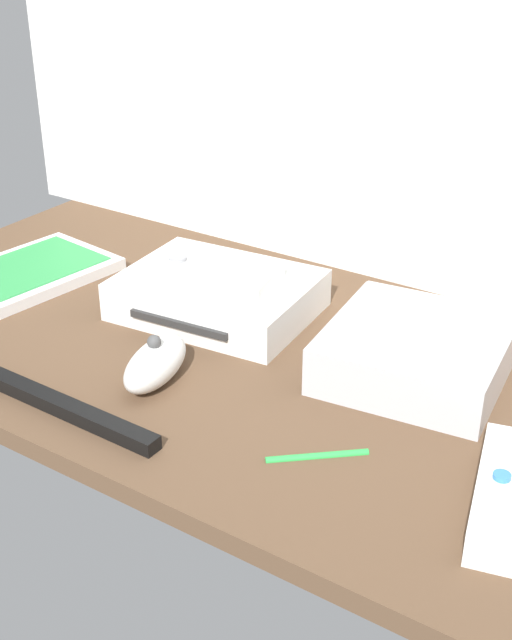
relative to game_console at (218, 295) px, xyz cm
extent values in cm
cube|color=brown|center=(8.96, -5.61, -3.20)|extent=(100.00, 48.00, 2.00)
cube|color=white|center=(8.96, 18.99, 29.80)|extent=(110.00, 1.20, 64.00)
cube|color=white|center=(0.00, 0.03, 0.00)|extent=(22.38, 17.87, 4.40)
cube|color=#2D2D2D|center=(0.75, -8.13, 0.00)|extent=(12.00, 1.70, 0.80)
cube|color=silver|center=(24.46, -0.37, 0.30)|extent=(18.87, 18.87, 5.00)
cube|color=silver|center=(24.46, -0.37, 2.95)|extent=(18.12, 18.12, 0.30)
cube|color=white|center=(-24.85, -5.10, -1.50)|extent=(15.89, 20.57, 1.40)
cube|color=green|center=(-24.85, -5.10, -0.72)|extent=(13.13, 17.62, 0.16)
cube|color=white|center=(38.35, -15.53, -0.70)|extent=(7.08, 15.23, 3.00)
cylinder|color=#387FDB|center=(38.35, -15.53, 1.00)|extent=(1.40, 1.40, 0.40)
ellipsoid|color=white|center=(3.72, -15.50, -0.20)|extent=(6.31, 10.68, 4.00)
sphere|color=#4C4C4C|center=(3.72, -15.50, 2.20)|extent=(1.40, 1.40, 1.40)
cube|color=white|center=(0.22, -1.45, 3.20)|extent=(15.76, 10.84, 2.00)
cylinder|color=#99999E|center=(-3.69, -2.29, 4.40)|extent=(2.37, 2.37, 0.40)
cube|color=black|center=(-0.69, -24.68, -1.50)|extent=(24.02, 2.14, 1.40)
cylinder|color=green|center=(23.16, -17.48, -1.85)|extent=(7.22, 6.47, 0.70)
camera|label=1|loc=(51.62, -69.88, 42.10)|focal=47.81mm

